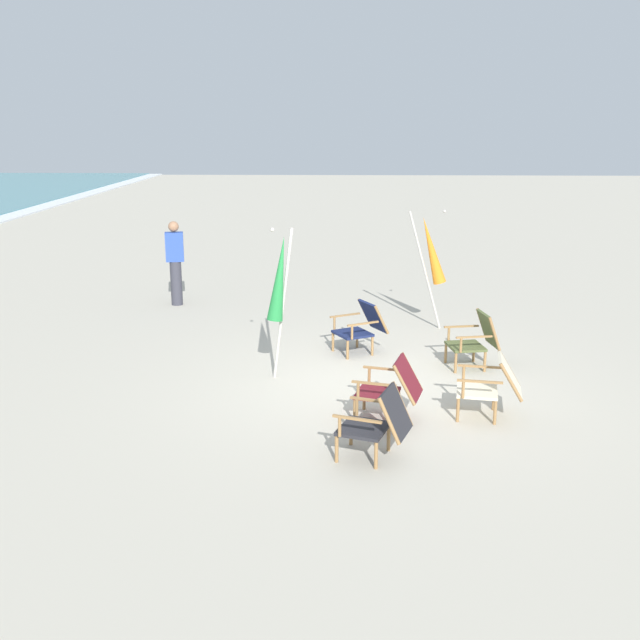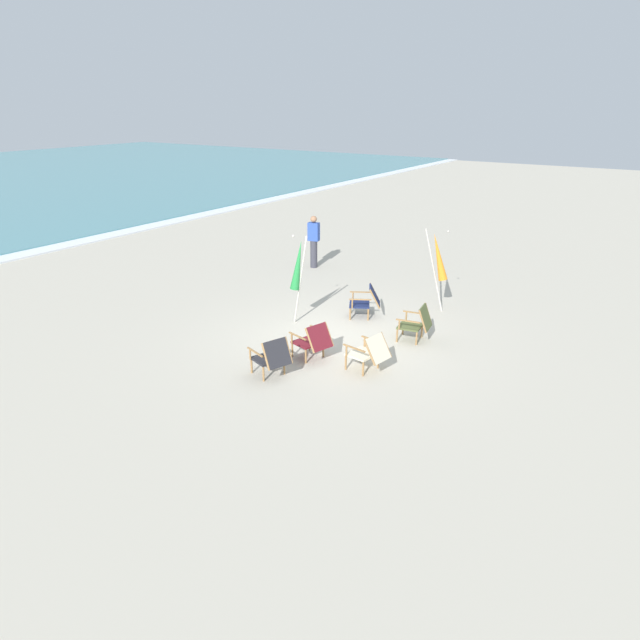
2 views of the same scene
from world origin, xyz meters
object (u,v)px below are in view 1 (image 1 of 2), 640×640
(beach_chair_far_center, at_px, (391,387))
(beach_chair_mid_center, at_px, (362,325))
(beach_chair_front_left, at_px, (492,384))
(person_near_chairs, at_px, (175,262))
(beach_chair_back_right, at_px, (378,421))
(umbrella_furled_green, at_px, (280,280))
(umbrella_furled_orange, at_px, (431,252))
(beach_chair_back_left, at_px, (476,338))

(beach_chair_far_center, xyz_separation_m, beach_chair_mid_center, (2.72, 0.28, 0.00))
(beach_chair_front_left, xyz_separation_m, person_near_chairs, (5.57, 5.03, 0.42))
(beach_chair_back_right, bearing_deg, person_near_chairs, 27.99)
(umbrella_furled_green, bearing_deg, umbrella_furled_orange, -42.22)
(beach_chair_far_center, bearing_deg, umbrella_furled_orange, -12.43)
(beach_chair_back_left, bearing_deg, beach_chair_mid_center, 67.28)
(beach_chair_back_left, distance_m, person_near_chairs, 6.34)
(umbrella_furled_orange, bearing_deg, beach_chair_mid_center, 139.91)
(umbrella_furled_orange, bearing_deg, umbrella_furled_green, 137.78)
(beach_chair_mid_center, height_order, beach_chair_back_left, beach_chair_back_left)
(beach_chair_mid_center, height_order, beach_chair_front_left, beach_chair_mid_center)
(umbrella_furled_orange, xyz_separation_m, person_near_chairs, (1.56, 4.72, -0.50))
(beach_chair_mid_center, bearing_deg, beach_chair_front_left, -149.97)
(beach_chair_back_right, xyz_separation_m, beach_chair_back_left, (3.12, -1.56, 0.00))
(beach_chair_mid_center, relative_size, person_near_chairs, 0.57)
(beach_chair_far_center, distance_m, beach_chair_back_left, 2.44)
(umbrella_furled_green, bearing_deg, beach_chair_far_center, -136.80)
(person_near_chairs, bearing_deg, beach_chair_far_center, -146.24)
(beach_chair_mid_center, distance_m, beach_chair_back_right, 3.80)
(beach_chair_mid_center, xyz_separation_m, beach_chair_back_left, (-0.68, -1.63, 0.01))
(beach_chair_mid_center, bearing_deg, beach_chair_far_center, -174.12)
(beach_chair_back_left, bearing_deg, umbrella_furled_orange, 11.84)
(beach_chair_back_right, bearing_deg, beach_chair_far_center, -10.84)
(beach_chair_back_right, height_order, beach_chair_back_left, beach_chair_back_left)
(beach_chair_far_center, distance_m, umbrella_furled_orange, 4.33)
(beach_chair_mid_center, height_order, person_near_chairs, person_near_chairs)
(beach_chair_back_left, distance_m, beach_chair_front_left, 1.91)
(beach_chair_mid_center, bearing_deg, umbrella_furled_orange, -40.09)
(beach_chair_mid_center, xyz_separation_m, umbrella_furled_orange, (1.42, -1.19, 0.92))
(beach_chair_far_center, xyz_separation_m, umbrella_furled_orange, (4.14, -0.91, 0.92))
(umbrella_furled_green, xyz_separation_m, umbrella_furled_orange, (2.60, -2.36, -0.04))
(person_near_chairs, bearing_deg, beach_chair_front_left, -137.92)
(beach_chair_back_left, distance_m, umbrella_furled_green, 3.00)
(beach_chair_back_right, relative_size, beach_chair_front_left, 1.02)
(beach_chair_far_center, xyz_separation_m, person_near_chairs, (5.69, 3.81, 0.42))
(beach_chair_far_center, relative_size, umbrella_furled_orange, 0.43)
(beach_chair_back_right, xyz_separation_m, umbrella_furled_green, (2.62, 1.24, 0.95))
(beach_chair_back_right, distance_m, beach_chair_front_left, 1.87)
(beach_chair_back_right, distance_m, umbrella_furled_orange, 5.41)
(beach_chair_back_left, height_order, umbrella_furled_green, umbrella_furled_green)
(beach_chair_far_center, bearing_deg, beach_chair_front_left, -83.94)
(beach_chair_far_center, distance_m, umbrella_furled_green, 2.32)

